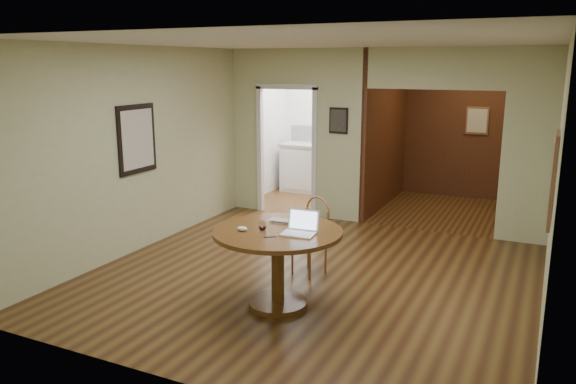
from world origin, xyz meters
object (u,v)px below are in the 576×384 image
at_px(open_laptop, 301,227).
at_px(closed_laptop, 282,222).
at_px(dining_table, 278,250).
at_px(chair, 313,231).

xyz_separation_m(open_laptop, closed_laptop, (-0.33, 0.24, -0.05)).
bearing_deg(dining_table, chair, 92.83).
bearing_deg(closed_laptop, chair, 85.86).
xyz_separation_m(dining_table, closed_laptop, (-0.07, 0.24, 0.23)).
bearing_deg(dining_table, closed_laptop, 106.13).
distance_m(chair, closed_laptop, 0.85).
bearing_deg(chair, open_laptop, -54.77).
bearing_deg(chair, closed_laptop, -72.75).
bearing_deg(closed_laptop, open_laptop, -38.89).
xyz_separation_m(dining_table, chair, (-0.05, 1.02, -0.09)).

